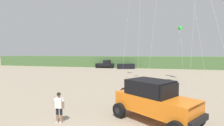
{
  "coord_description": "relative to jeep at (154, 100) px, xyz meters",
  "views": [
    {
      "loc": [
        3.28,
        -5.51,
        3.74
      ],
      "look_at": [
        0.84,
        4.15,
        3.17
      ],
      "focal_mm": 27.22,
      "sensor_mm": 36.0,
      "label": 1
    }
  ],
  "objects": [
    {
      "name": "kite_blue_swept",
      "position": [
        3.45,
        15.73,
        5.85
      ],
      "size": [
        1.1,
        4.86,
        7.59
      ],
      "color": "green",
      "rests_on": "ground_plane"
    },
    {
      "name": "jeep",
      "position": [
        0.0,
        0.0,
        0.0
      ],
      "size": [
        4.92,
        4.41,
        2.26
      ],
      "color": "orange",
      "rests_on": "ground_plane"
    },
    {
      "name": "distant_pickup",
      "position": [
        -12.3,
        32.46,
        -0.26
      ],
      "size": [
        4.61,
        2.39,
        1.98
      ],
      "color": "black",
      "rests_on": "ground_plane"
    },
    {
      "name": "dune_ridge",
      "position": [
        -1.47,
        37.8,
        0.25
      ],
      "size": [
        90.0,
        9.25,
        2.9
      ],
      "primitive_type": "cube",
      "color": "#4C703D",
      "rests_on": "ground_plane"
    },
    {
      "name": "distant_sedan",
      "position": [
        -6.81,
        31.24,
        -0.6
      ],
      "size": [
        4.49,
        2.7,
        1.2
      ],
      "primitive_type": "cube",
      "rotation": [
        0.0,
        0.0,
        0.25
      ],
      "color": "black",
      "rests_on": "ground_plane"
    },
    {
      "name": "person_watching",
      "position": [
        -4.94,
        -1.45,
        -0.26
      ],
      "size": [
        0.62,
        0.31,
        1.67
      ],
      "color": "#8C664C",
      "rests_on": "ground_plane"
    }
  ]
}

